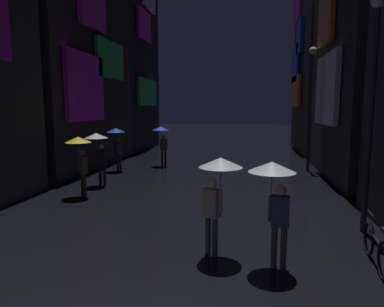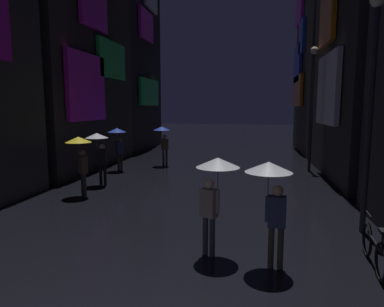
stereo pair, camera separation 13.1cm
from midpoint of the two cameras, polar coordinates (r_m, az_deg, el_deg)
name	(u,v)px [view 1 (the left image)]	position (r m, az deg, el deg)	size (l,w,h in m)	color
building_left_mid	(63,38)	(19.70, -20.92, 17.48)	(4.25, 8.97, 13.27)	#2D2826
building_left_far	(119,18)	(27.44, -12.19, 21.26)	(4.25, 7.00, 19.25)	black
building_right_far	(330,60)	(26.03, 21.91, 14.25)	(4.25, 7.80, 12.65)	#33302D
pedestrian_midstreet_left_yellow	(80,150)	(12.52, -18.49, 0.59)	(0.90, 0.90, 2.12)	#38332D
pedestrian_far_right_clear	(98,144)	(14.12, -15.65, 1.48)	(0.90, 0.90, 2.12)	black
pedestrian_near_crossing_blue	(162,135)	(18.31, -5.29, 3.11)	(0.90, 0.90, 2.12)	#38332D
pedestrian_foreground_right_blue	(117,137)	(17.21, -12.64, 2.66)	(0.90, 0.90, 2.12)	#38332D
pedestrian_foreground_left_clear	(218,179)	(7.09, 3.79, -4.27)	(0.90, 0.90, 2.12)	#2D2D38
pedestrian_midstreet_centre_clear	(274,185)	(6.71, 13.04, -5.13)	(0.90, 0.90, 2.12)	#38332D
bicycle_parked_at_storefront	(376,248)	(7.86, 27.90, -13.70)	(0.23, 1.82, 0.96)	black
streetlamp_right_far	(311,95)	(17.71, 19.02, 9.14)	(0.36, 0.36, 5.98)	#2D2D33
streetlamp_right_near	(373,88)	(9.45, 27.54, 9.70)	(0.36, 0.36, 5.80)	#2D2D33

